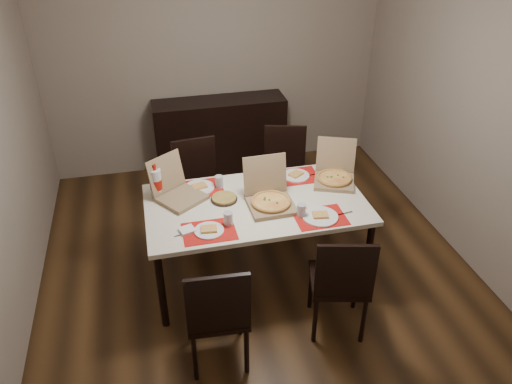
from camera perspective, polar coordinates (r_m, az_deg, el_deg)
ground at (r=4.66m, az=-0.08°, el=-8.11°), size 3.80×4.00×0.02m
room_walls at (r=4.18m, az=-1.51°, el=14.48°), size 3.84×4.02×2.62m
sideboard at (r=5.89m, az=-4.09°, el=6.34°), size 1.50×0.40×0.90m
dining_table at (r=4.13m, az=0.00°, el=-1.96°), size 1.80×1.00×0.75m
chair_near_left at (r=3.48m, az=-4.41°, el=-13.54°), size 0.45×0.45×0.93m
chair_near_right at (r=3.75m, az=9.66°, el=-9.97°), size 0.51×0.51×0.93m
chair_far_left at (r=4.85m, az=-6.62°, el=1.02°), size 0.46×0.46×0.93m
chair_far_right at (r=5.08m, az=3.28°, el=2.70°), size 0.52×0.52×0.93m
setting_near_left at (r=3.78m, az=-5.09°, el=-4.05°), size 0.46×0.30×0.11m
setting_near_right at (r=3.93m, az=6.83°, el=-2.62°), size 0.48×0.30×0.11m
setting_far_left at (r=4.29m, az=-6.18°, el=0.66°), size 0.51×0.30×0.11m
setting_far_right at (r=4.43m, az=3.94°, el=1.89°), size 0.47×0.30×0.11m
napkin_loose at (r=4.03m, az=1.87°, el=-1.67°), size 0.14×0.15×0.02m
pizza_box_center at (r=4.04m, az=1.59°, el=-0.77°), size 0.37×0.41×0.36m
pizza_box_right at (r=4.42m, az=8.95°, el=1.90°), size 0.46×0.48×0.34m
pizza_box_left at (r=4.17m, az=-8.98°, el=0.03°), size 0.49×0.50×0.34m
faina_plate at (r=4.13m, az=-3.67°, el=-0.74°), size 0.22×0.22×0.03m
dip_bowl at (r=4.22m, az=1.19°, el=0.14°), size 0.14×0.14×0.03m
soda_bottle at (r=4.18m, az=-11.36°, el=0.99°), size 0.10×0.10×0.30m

